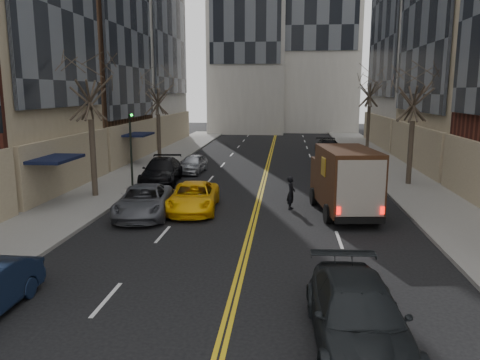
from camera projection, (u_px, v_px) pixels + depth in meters
The scene contains 17 objects.
sidewalk_left at pixel (134, 174), 32.05m from camera, with size 4.00×66.00×0.15m, color slate.
sidewalk_right at pixel (403, 179), 30.31m from camera, with size 4.00×66.00×0.15m, color slate.
tree_lf_mid at pixel (88, 73), 23.96m from camera, with size 3.20×3.20×8.91m.
tree_lf_far at pixel (157, 86), 36.77m from camera, with size 3.20×3.20×8.12m.
tree_rt_mid at pixel (415, 82), 27.22m from camera, with size 3.20×3.20×8.32m.
tree_rt_far at pixel (371, 79), 41.78m from camera, with size 3.20×3.20×9.11m.
traffic_signal at pixel (131, 142), 26.49m from camera, with size 0.29×0.26×4.70m.
ups_truck at pixel (344, 181), 21.58m from camera, with size 2.89×5.96×3.14m.
observer_sedan at pixel (358, 316), 10.43m from camera, with size 2.24×5.14×1.47m.
taxi at pixel (193, 197), 22.39m from camera, with size 2.22×4.81×1.34m, color yellow.
pedestrian at pixel (291, 193), 22.65m from camera, with size 0.59×0.39×1.63m, color black.
parked_lf_c at pixel (144, 201), 21.50m from camera, with size 2.28×4.95×1.38m, color #53555C.
parked_lf_d at pixel (162, 171), 29.04m from camera, with size 2.16×5.32×1.54m, color black.
parked_lf_e at pixel (193, 164), 32.79m from camera, with size 1.52×3.77×1.28m, color #B5B8BD.
parked_rt_a at pixel (349, 176), 27.54m from camera, with size 1.61×4.62×1.52m, color #54565C.
parked_rt_b at pixel (338, 159), 33.70m from camera, with size 2.69×5.84×1.62m, color #A9ABB1.
parked_rt_c at pixel (328, 148), 41.02m from camera, with size 2.05×5.04×1.46m, color black.
Camera 1 is at (1.38, -3.68, 5.70)m, focal length 35.00 mm.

